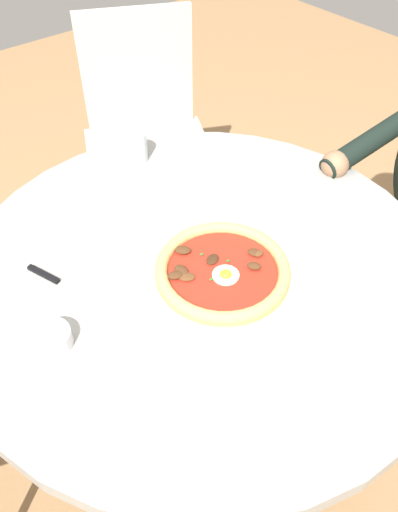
% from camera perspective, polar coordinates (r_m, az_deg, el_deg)
% --- Properties ---
extents(ground_plane, '(6.00, 6.00, 0.02)m').
position_cam_1_polar(ground_plane, '(1.67, 0.19, -18.68)').
color(ground_plane, '#9E754C').
extents(dining_table, '(1.02, 1.02, 0.73)m').
position_cam_1_polar(dining_table, '(1.17, 0.26, -5.47)').
color(dining_table, '#999993').
rests_on(dining_table, ground).
extents(pizza_on_plate, '(0.30, 0.30, 0.04)m').
position_cam_1_polar(pizza_on_plate, '(1.02, 2.61, -1.70)').
color(pizza_on_plate, white).
rests_on(pizza_on_plate, dining_table).
extents(water_glass, '(0.07, 0.07, 0.08)m').
position_cam_1_polar(water_glass, '(1.34, -7.22, 11.77)').
color(water_glass, silver).
rests_on(water_glass, dining_table).
extents(steak_knife, '(0.08, 0.20, 0.01)m').
position_cam_1_polar(steak_knife, '(1.10, -18.12, -1.29)').
color(steak_knife, silver).
rests_on(steak_knife, dining_table).
extents(ramekin_capers, '(0.07, 0.07, 0.03)m').
position_cam_1_polar(ramekin_capers, '(0.95, -16.13, -8.79)').
color(ramekin_capers, white).
rests_on(ramekin_capers, dining_table).
extents(fork_utensil, '(0.18, 0.03, 0.00)m').
position_cam_1_polar(fork_utensil, '(0.86, 2.41, -17.41)').
color(fork_utensil, '#BCBCC1').
rests_on(fork_utensil, dining_table).
extents(cafe_chair_spare_near, '(0.58, 0.58, 0.89)m').
position_cam_1_polar(cafe_chair_spare_near, '(1.89, -6.04, 14.45)').
color(cafe_chair_spare_near, beige).
rests_on(cafe_chair_spare_near, ground).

